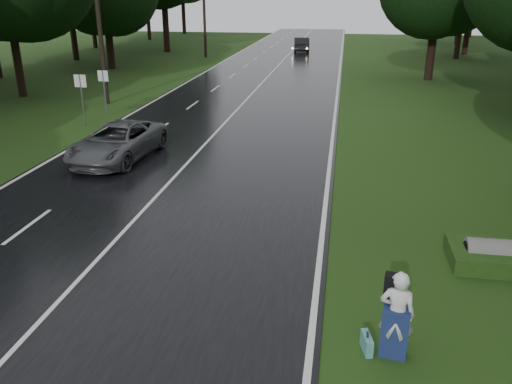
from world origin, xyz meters
TOP-DOWN VIEW (x-y plane):
  - ground at (0.00, 0.00)m, footprint 160.00×160.00m
  - road at (0.00, 20.00)m, footprint 12.00×140.00m
  - lane_center at (0.00, 20.00)m, footprint 0.12×140.00m
  - grey_car at (-3.02, 8.82)m, footprint 2.93×5.57m
  - far_car at (1.16, 51.42)m, footprint 2.18×5.03m
  - hitchhiker at (7.40, -2.20)m, footprint 0.74×0.69m
  - suitcase at (6.90, -2.19)m, footprint 0.25×0.52m
  - culvert at (10.26, 1.90)m, footprint 1.42×0.71m
  - utility_pole_mid at (-8.50, 19.76)m, footprint 1.80×0.28m
  - utility_pole_far at (-8.50, 44.40)m, footprint 1.80×0.28m
  - road_sign_a at (-7.20, 14.15)m, footprint 0.64×0.10m
  - road_sign_b at (-7.20, 16.82)m, footprint 0.60×0.10m
  - tree_left_d at (-15.18, 21.11)m, footprint 8.96×8.96m
  - tree_left_e at (-14.84, 34.73)m, footprint 7.36×7.36m
  - tree_left_f at (-14.27, 48.81)m, footprint 11.54×11.54m
  - tree_right_e at (12.87, 32.86)m, footprint 7.97×7.97m
  - tree_right_f at (17.73, 47.67)m, footprint 8.58×8.58m

SIDE VIEW (x-z plane):
  - ground at x=0.00m, z-range 0.00..0.00m
  - culvert at x=10.26m, z-range -0.36..0.36m
  - utility_pole_mid at x=-8.50m, z-range -5.04..5.04m
  - utility_pole_far at x=-8.50m, z-range -5.20..5.20m
  - road_sign_a at x=-7.20m, z-range -1.33..1.33m
  - road_sign_b at x=-7.20m, z-range -1.25..1.25m
  - tree_left_d at x=-15.18m, z-range -7.00..7.00m
  - tree_left_e at x=-14.84m, z-range -5.75..5.75m
  - tree_left_f at x=-14.27m, z-range -9.02..9.02m
  - tree_right_e at x=12.87m, z-range -6.23..6.23m
  - tree_right_f at x=17.73m, z-range -6.70..6.70m
  - road at x=0.00m, z-range 0.00..0.04m
  - lane_center at x=0.00m, z-range 0.04..0.05m
  - suitcase at x=6.90m, z-range 0.00..0.35m
  - grey_car at x=-3.02m, z-range 0.04..1.53m
  - far_car at x=1.16m, z-range 0.04..1.65m
  - hitchhiker at x=7.40m, z-range -0.07..1.78m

